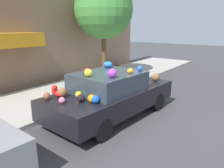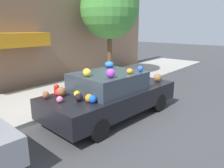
{
  "view_description": "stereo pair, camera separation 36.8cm",
  "coord_description": "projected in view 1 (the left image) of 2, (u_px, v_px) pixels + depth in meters",
  "views": [
    {
      "loc": [
        -5.09,
        -3.95,
        2.68
      ],
      "look_at": [
        0.0,
        -0.18,
        1.02
      ],
      "focal_mm": 35.0,
      "sensor_mm": 36.0,
      "label": 1
    },
    {
      "loc": [
        -4.86,
        -4.24,
        2.68
      ],
      "look_at": [
        0.0,
        -0.18,
        1.02
      ],
      "focal_mm": 35.0,
      "sensor_mm": 36.0,
      "label": 2
    }
  ],
  "objects": [
    {
      "name": "ground_plane",
      "position": [
        107.0,
        114.0,
        6.91
      ],
      "size": [
        60.0,
        60.0,
        0.0
      ],
      "primitive_type": "plane",
      "color": "#424244"
    },
    {
      "name": "sidewalk_curb",
      "position": [
        52.0,
        97.0,
        8.45
      ],
      "size": [
        24.0,
        3.2,
        0.12
      ],
      "color": "#B2ADA3",
      "rests_on": "ground"
    },
    {
      "name": "fire_hydrant",
      "position": [
        55.0,
        95.0,
        7.26
      ],
      "size": [
        0.2,
        0.2,
        0.7
      ],
      "color": "red",
      "rests_on": "sidewalk_curb"
    },
    {
      "name": "art_car",
      "position": [
        111.0,
        93.0,
        6.61
      ],
      "size": [
        4.42,
        2.11,
        1.63
      ],
      "rotation": [
        0.0,
        0.0,
        -0.07
      ],
      "color": "black",
      "rests_on": "ground"
    },
    {
      "name": "street_tree",
      "position": [
        104.0,
        9.0,
        10.83
      ],
      "size": [
        2.92,
        2.92,
        4.86
      ],
      "color": "brown",
      "rests_on": "sidewalk_curb"
    },
    {
      "name": "building_facade",
      "position": [
        12.0,
        25.0,
        9.0
      ],
      "size": [
        18.0,
        1.2,
        5.57
      ],
      "color": "#846651",
      "rests_on": "ground"
    }
  ]
}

